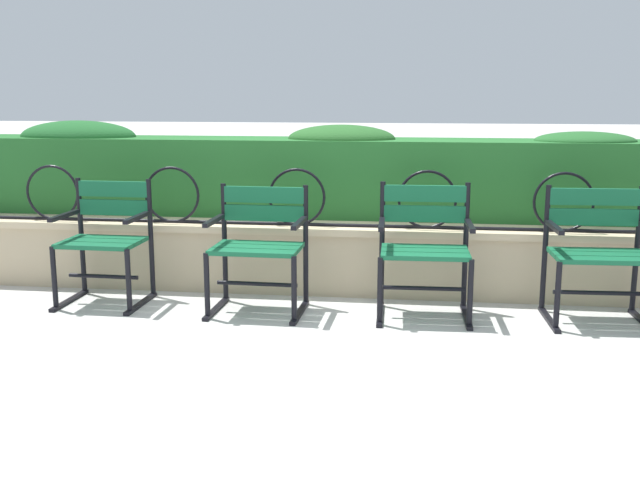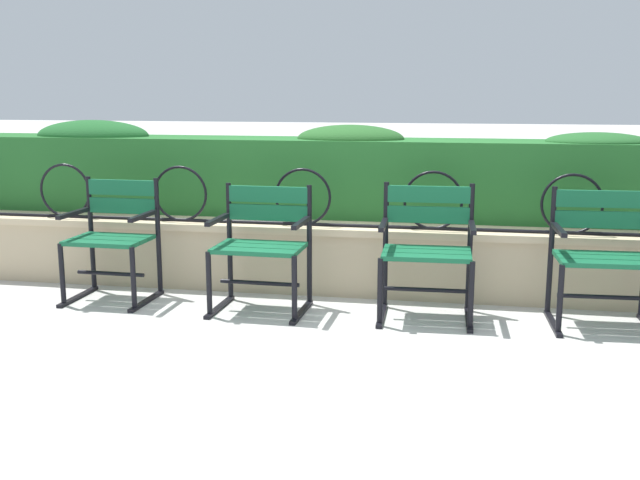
{
  "view_description": "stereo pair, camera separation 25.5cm",
  "coord_description": "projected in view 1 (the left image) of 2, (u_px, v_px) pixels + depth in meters",
  "views": [
    {
      "loc": [
        0.6,
        -4.42,
        1.47
      ],
      "look_at": [
        0.0,
        0.15,
        0.55
      ],
      "focal_mm": 42.23,
      "sensor_mm": 36.0,
      "label": 1
    },
    {
      "loc": [
        0.85,
        -4.38,
        1.47
      ],
      "look_at": [
        0.0,
        0.15,
        0.55
      ],
      "focal_mm": 42.23,
      "sensor_mm": 36.0,
      "label": 2
    }
  ],
  "objects": [
    {
      "name": "park_chair_rightmost",
      "position": [
        598.0,
        249.0,
        4.83
      ],
      "size": [
        0.66,
        0.55,
        0.86
      ],
      "color": "#145B38",
      "rests_on": "ground"
    },
    {
      "name": "stone_wall",
      "position": [
        334.0,
        258.0,
        5.56
      ],
      "size": [
        7.67,
        0.41,
        0.5
      ],
      "color": "tan",
      "rests_on": "ground"
    },
    {
      "name": "park_chair_leftmost",
      "position": [
        106.0,
        237.0,
        5.26
      ],
      "size": [
        0.58,
        0.53,
        0.86
      ],
      "color": "#145B38",
      "rests_on": "ground"
    },
    {
      "name": "ground_plane",
      "position": [
        317.0,
        332.0,
        4.67
      ],
      "size": [
        60.0,
        60.0,
        0.0
      ],
      "primitive_type": "plane",
      "color": "#B7B5AF"
    },
    {
      "name": "park_chair_centre_left",
      "position": [
        259.0,
        243.0,
        5.05
      ],
      "size": [
        0.63,
        0.54,
        0.84
      ],
      "color": "#145B38",
      "rests_on": "ground"
    },
    {
      "name": "park_chair_centre_right",
      "position": [
        424.0,
        246.0,
        4.94
      ],
      "size": [
        0.62,
        0.54,
        0.87
      ],
      "color": "#145B38",
      "rests_on": "ground"
    },
    {
      "name": "hedge_row",
      "position": [
        333.0,
        173.0,
        5.9
      ],
      "size": [
        7.52,
        0.56,
        0.73
      ],
      "color": "#236028",
      "rests_on": "stone_wall"
    },
    {
      "name": "iron_arch_fence",
      "position": [
        302.0,
        201.0,
        5.43
      ],
      "size": [
        7.13,
        0.02,
        0.42
      ],
      "color": "black",
      "rests_on": "stone_wall"
    }
  ]
}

